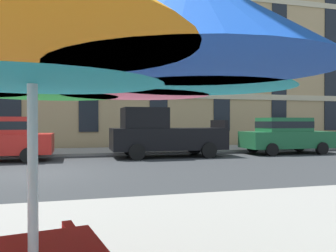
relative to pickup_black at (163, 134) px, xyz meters
name	(u,v)px	position (x,y,z in m)	size (l,w,h in m)	color
ground_plane	(29,174)	(-5.14, -3.70, -1.03)	(120.00, 120.00, 0.00)	#2D3033
sidewalk_far	(48,152)	(-5.14, 3.10, -0.97)	(56.00, 3.60, 0.12)	gray
apartment_building	(56,55)	(-5.14, 11.29, 5.37)	(41.33, 12.08, 12.80)	tan
pickup_black	(163,134)	(0.00, 0.00, 0.00)	(5.10, 2.12, 2.20)	black
sedan_green	(285,135)	(6.26, 0.00, -0.08)	(4.40, 1.98, 1.78)	#195933
patio_umbrella	(32,46)	(-3.99, -12.70, 1.01)	(3.31, 3.31, 2.32)	silver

